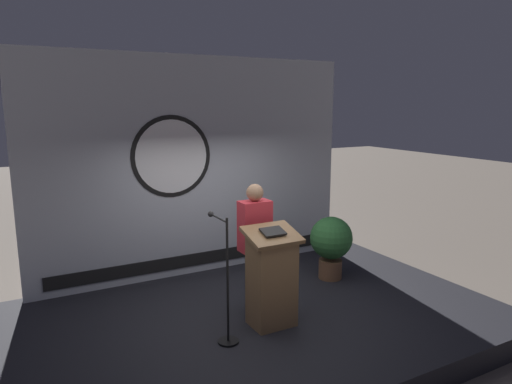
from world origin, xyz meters
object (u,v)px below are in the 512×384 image
at_px(speaker_person, 255,247).
at_px(potted_plant, 331,242).
at_px(microphone_stand, 225,297).
at_px(podium, 272,278).

height_order(speaker_person, potted_plant, speaker_person).
bearing_deg(potted_plant, microphone_stand, -156.45).
bearing_deg(potted_plant, podium, -150.65).
bearing_deg(podium, potted_plant, 29.35).
bearing_deg(speaker_person, podium, -93.18).
xyz_separation_m(podium, speaker_person, (0.03, 0.48, 0.26)).
height_order(podium, microphone_stand, microphone_stand).
xyz_separation_m(speaker_person, microphone_stand, (-0.69, -0.57, -0.34)).
distance_m(podium, speaker_person, 0.55).
distance_m(speaker_person, potted_plant, 1.64).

